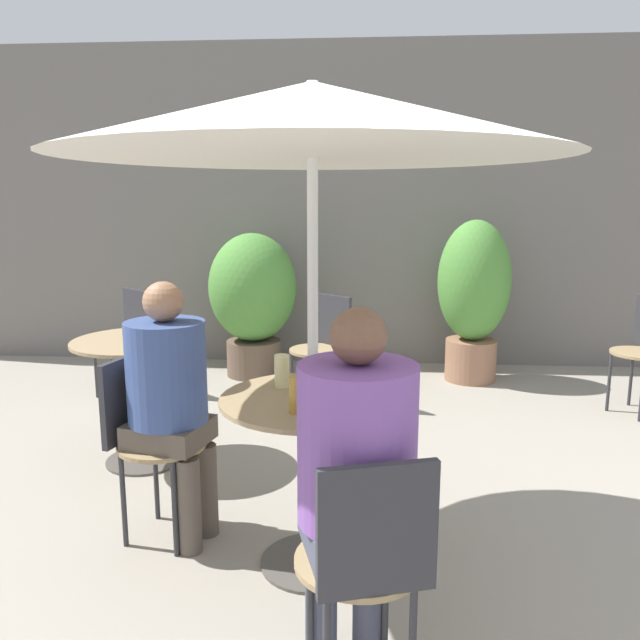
{
  "coord_description": "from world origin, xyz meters",
  "views": [
    {
      "loc": [
        -0.03,
        -2.29,
        1.56
      ],
      "look_at": [
        -0.24,
        0.57,
        1.01
      ],
      "focal_mm": 35.0,
      "sensor_mm": 36.0,
      "label": 1
    }
  ],
  "objects_px": {
    "cafe_table_near": "(313,442)",
    "beer_glass_0": "(359,376)",
    "umbrella": "(312,120)",
    "bistro_chair_3": "(127,331)",
    "seated_person_0": "(170,391)",
    "beer_glass_2": "(297,395)",
    "bistro_chair_0": "(145,428)",
    "cafe_table_far": "(140,372)",
    "bistro_chair_2": "(325,340)",
    "beer_glass_1": "(282,371)",
    "seated_person_1": "(355,469)",
    "potted_plant_0": "(253,296)",
    "potted_plant_1": "(474,293)",
    "bistro_chair_1": "(367,556)"
  },
  "relations": [
    {
      "from": "seated_person_0",
      "to": "umbrella",
      "type": "distance_m",
      "value": 1.33
    },
    {
      "from": "seated_person_0",
      "to": "beer_glass_0",
      "type": "relative_size",
      "value": 7.71
    },
    {
      "from": "seated_person_0",
      "to": "seated_person_1",
      "type": "relative_size",
      "value": 0.97
    },
    {
      "from": "potted_plant_1",
      "to": "umbrella",
      "type": "relative_size",
      "value": 0.7
    },
    {
      "from": "seated_person_1",
      "to": "beer_glass_1",
      "type": "distance_m",
      "value": 0.86
    },
    {
      "from": "bistro_chair_1",
      "to": "bistro_chair_3",
      "type": "xyz_separation_m",
      "value": [
        -1.92,
        3.09,
        0.0
      ]
    },
    {
      "from": "bistro_chair_1",
      "to": "potted_plant_0",
      "type": "relative_size",
      "value": 0.67
    },
    {
      "from": "potted_plant_0",
      "to": "beer_glass_2",
      "type": "bearing_deg",
      "value": -76.78
    },
    {
      "from": "bistro_chair_1",
      "to": "beer_glass_0",
      "type": "height_order",
      "value": "beer_glass_0"
    },
    {
      "from": "seated_person_0",
      "to": "seated_person_1",
      "type": "xyz_separation_m",
      "value": [
        0.84,
        -0.81,
        0.02
      ]
    },
    {
      "from": "seated_person_1",
      "to": "beer_glass_1",
      "type": "xyz_separation_m",
      "value": [
        -0.33,
        0.79,
        0.09
      ]
    },
    {
      "from": "cafe_table_near",
      "to": "potted_plant_1",
      "type": "distance_m",
      "value": 3.17
    },
    {
      "from": "bistro_chair_0",
      "to": "beer_glass_1",
      "type": "distance_m",
      "value": 0.72
    },
    {
      "from": "bistro_chair_0",
      "to": "seated_person_0",
      "type": "relative_size",
      "value": 0.71
    },
    {
      "from": "cafe_table_near",
      "to": "beer_glass_2",
      "type": "xyz_separation_m",
      "value": [
        -0.05,
        -0.2,
        0.27
      ]
    },
    {
      "from": "cafe_table_far",
      "to": "bistro_chair_2",
      "type": "bearing_deg",
      "value": 46.94
    },
    {
      "from": "potted_plant_1",
      "to": "beer_glass_2",
      "type": "bearing_deg",
      "value": -110.79
    },
    {
      "from": "bistro_chair_1",
      "to": "seated_person_0",
      "type": "bearing_deg",
      "value": -63.18
    },
    {
      "from": "cafe_table_near",
      "to": "seated_person_1",
      "type": "height_order",
      "value": "seated_person_1"
    },
    {
      "from": "bistro_chair_1",
      "to": "cafe_table_near",
      "type": "bearing_deg",
      "value": -90.0
    },
    {
      "from": "cafe_table_far",
      "to": "seated_person_0",
      "type": "distance_m",
      "value": 0.98
    },
    {
      "from": "bistro_chair_1",
      "to": "bistro_chair_2",
      "type": "xyz_separation_m",
      "value": [
        -0.32,
        2.91,
        0.0
      ]
    },
    {
      "from": "potted_plant_0",
      "to": "potted_plant_1",
      "type": "relative_size",
      "value": 0.91
    },
    {
      "from": "bistro_chair_1",
      "to": "seated_person_0",
      "type": "relative_size",
      "value": 0.71
    },
    {
      "from": "seated_person_1",
      "to": "beer_glass_2",
      "type": "distance_m",
      "value": 0.52
    },
    {
      "from": "bistro_chair_2",
      "to": "beer_glass_0",
      "type": "distance_m",
      "value": 2.1
    },
    {
      "from": "bistro_chair_2",
      "to": "beer_glass_0",
      "type": "height_order",
      "value": "beer_glass_0"
    },
    {
      "from": "bistro_chair_1",
      "to": "beer_glass_2",
      "type": "height_order",
      "value": "beer_glass_2"
    },
    {
      "from": "cafe_table_near",
      "to": "seated_person_0",
      "type": "distance_m",
      "value": 0.7
    },
    {
      "from": "cafe_table_near",
      "to": "seated_person_1",
      "type": "relative_size",
      "value": 0.62
    },
    {
      "from": "umbrella",
      "to": "bistro_chair_3",
      "type": "bearing_deg",
      "value": 126.35
    },
    {
      "from": "bistro_chair_2",
      "to": "potted_plant_0",
      "type": "xyz_separation_m",
      "value": [
        -0.7,
        0.85,
        0.2
      ]
    },
    {
      "from": "bistro_chair_2",
      "to": "seated_person_0",
      "type": "distance_m",
      "value": 2.04
    },
    {
      "from": "cafe_table_near",
      "to": "beer_glass_0",
      "type": "distance_m",
      "value": 0.34
    },
    {
      "from": "cafe_table_far",
      "to": "seated_person_0",
      "type": "xyz_separation_m",
      "value": [
        0.46,
        -0.85,
        0.16
      ]
    },
    {
      "from": "bistro_chair_1",
      "to": "bistro_chair_2",
      "type": "height_order",
      "value": "same"
    },
    {
      "from": "bistro_chair_1",
      "to": "beer_glass_2",
      "type": "distance_m",
      "value": 0.72
    },
    {
      "from": "cafe_table_far",
      "to": "potted_plant_1",
      "type": "bearing_deg",
      "value": 40.44
    },
    {
      "from": "beer_glass_0",
      "to": "umbrella",
      "type": "height_order",
      "value": "umbrella"
    },
    {
      "from": "bistro_chair_1",
      "to": "potted_plant_0",
      "type": "distance_m",
      "value": 3.9
    },
    {
      "from": "seated_person_1",
      "to": "bistro_chair_3",
      "type": "bearing_deg",
      "value": -73.57
    },
    {
      "from": "bistro_chair_2",
      "to": "beer_glass_1",
      "type": "distance_m",
      "value": 2.0
    },
    {
      "from": "beer_glass_0",
      "to": "seated_person_1",
      "type": "bearing_deg",
      "value": -90.28
    },
    {
      "from": "seated_person_0",
      "to": "beer_glass_2",
      "type": "distance_m",
      "value": 0.72
    },
    {
      "from": "bistro_chair_3",
      "to": "umbrella",
      "type": "xyz_separation_m",
      "value": [
        1.69,
        -2.3,
        1.33
      ]
    },
    {
      "from": "seated_person_1",
      "to": "potted_plant_0",
      "type": "height_order",
      "value": "potted_plant_0"
    },
    {
      "from": "bistro_chair_1",
      "to": "bistro_chair_3",
      "type": "distance_m",
      "value": 3.64
    },
    {
      "from": "beer_glass_2",
      "to": "bistro_chair_3",
      "type": "bearing_deg",
      "value": 123.42
    },
    {
      "from": "cafe_table_near",
      "to": "umbrella",
      "type": "distance_m",
      "value": 1.3
    },
    {
      "from": "bistro_chair_0",
      "to": "potted_plant_0",
      "type": "height_order",
      "value": "potted_plant_0"
    }
  ]
}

